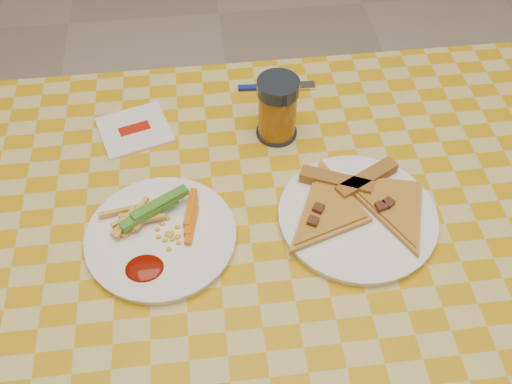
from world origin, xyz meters
TOP-DOWN VIEW (x-y plane):
  - table at (0.00, 0.00)m, footprint 1.28×0.88m
  - plate_left at (-0.19, 0.02)m, footprint 0.30×0.30m
  - plate_right at (0.12, 0.02)m, footprint 0.31×0.31m
  - fries_veggies at (-0.20, 0.04)m, footprint 0.17×0.16m
  - pizza_slices at (0.12, 0.04)m, footprint 0.33×0.27m
  - drink_glass at (0.02, 0.23)m, footprint 0.07×0.07m
  - napkin at (-0.23, 0.27)m, footprint 0.15×0.14m
  - fork at (0.04, 0.35)m, footprint 0.15×0.03m

SIDE VIEW (x-z plane):
  - table at x=0.00m, z-range 0.30..1.06m
  - napkin at x=-0.23m, z-range 0.76..0.76m
  - fork at x=0.04m, z-range 0.76..0.76m
  - plate_left at x=-0.19m, z-range 0.76..0.77m
  - plate_right at x=0.12m, z-range 0.76..0.77m
  - pizza_slices at x=0.12m, z-range 0.76..0.79m
  - fries_veggies at x=-0.20m, z-range 0.76..0.80m
  - drink_glass at x=0.02m, z-range 0.75..0.87m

